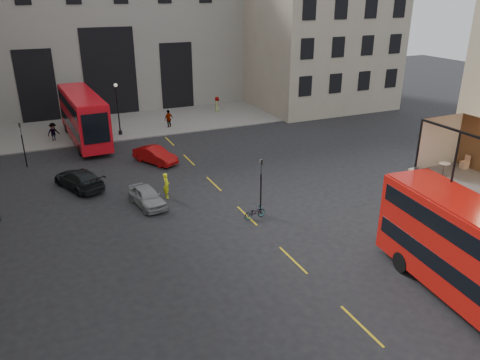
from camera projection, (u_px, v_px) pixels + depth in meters
name	position (u px, v px, depth m)	size (l,w,h in m)	color
ground	(397.00, 314.00, 21.54)	(140.00, 140.00, 0.00)	black
gateway	(99.00, 30.00, 56.57)	(35.00, 10.60, 18.00)	gray
building_right	(311.00, 19.00, 58.97)	(16.60, 18.60, 20.00)	#A59B85
pavement_far	(113.00, 125.00, 51.29)	(40.00, 12.00, 0.12)	slate
traffic_light_near	(261.00, 180.00, 30.37)	(0.16, 0.20, 3.80)	black
traffic_light_far	(22.00, 139.00, 38.52)	(0.16, 0.20, 3.80)	black
street_lamp_b	(118.00, 113.00, 47.03)	(0.36, 0.36, 5.33)	black
bus_far	(83.00, 115.00, 44.99)	(3.34, 12.13, 4.79)	red
car_a	(147.00, 196.00, 32.16)	(1.59, 3.95, 1.34)	gray
car_b	(155.00, 155.00, 40.09)	(1.48, 4.23, 1.40)	#970909
car_c	(79.00, 179.00, 34.98)	(2.02, 4.97, 1.44)	black
bicycle	(255.00, 212.00, 30.45)	(0.54, 1.54, 0.81)	gray
cyclist	(166.00, 185.00, 33.32)	(0.68, 0.45, 1.86)	#E6F219
pedestrian_b	(53.00, 132.00, 45.57)	(1.23, 0.71, 1.91)	gray
pedestrian_c	(169.00, 119.00, 50.16)	(1.16, 0.48, 1.98)	gray
pedestrian_d	(217.00, 104.00, 56.81)	(0.91, 0.59, 1.86)	gray
cafe_table_far	(444.00, 167.00, 24.95)	(0.57, 0.57, 0.71)	white
cafe_chair_d	(464.00, 164.00, 26.07)	(0.40, 0.40, 0.76)	#DDA87F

